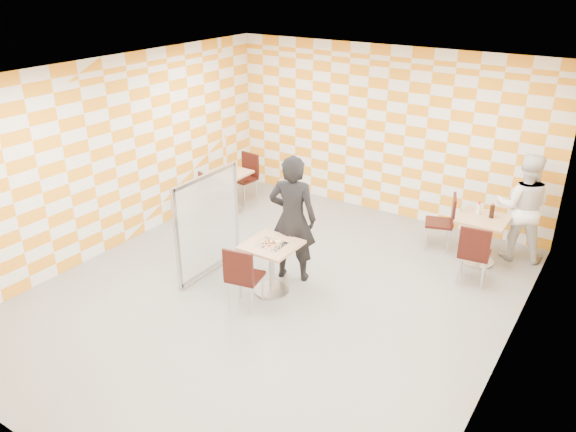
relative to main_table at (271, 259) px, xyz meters
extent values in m
plane|color=gray|center=(0.07, -0.05, -0.51)|extent=(7.00, 7.00, 0.00)
plane|color=white|center=(0.07, -0.05, 2.49)|extent=(7.00, 7.00, 0.00)
plane|color=white|center=(0.07, 3.45, 0.99)|extent=(6.00, 0.00, 6.00)
plane|color=white|center=(-2.93, -0.05, 0.99)|extent=(0.00, 7.00, 7.00)
plane|color=white|center=(3.07, -0.05, 0.99)|extent=(0.00, 7.00, 7.00)
cube|color=tan|center=(0.00, 0.00, 0.22)|extent=(0.70, 0.70, 0.04)
cylinder|color=#A5A5AA|center=(0.00, 0.00, -0.14)|extent=(0.08, 0.08, 0.70)
cylinder|color=#A5A5AA|center=(0.00, 0.00, -0.49)|extent=(0.50, 0.50, 0.03)
cube|color=tan|center=(2.19, 2.44, 0.22)|extent=(0.70, 0.70, 0.04)
cylinder|color=#A5A5AA|center=(2.19, 2.44, -0.14)|extent=(0.08, 0.08, 0.70)
cylinder|color=#A5A5AA|center=(2.19, 2.44, -0.49)|extent=(0.50, 0.50, 0.03)
cube|color=tan|center=(-2.29, 1.93, 0.22)|extent=(0.70, 0.70, 0.04)
cylinder|color=#A5A5AA|center=(-2.29, 1.93, -0.14)|extent=(0.08, 0.08, 0.70)
cylinder|color=#A5A5AA|center=(-2.29, 1.93, -0.49)|extent=(0.50, 0.50, 0.03)
cube|color=black|center=(-0.08, -0.49, -0.06)|extent=(0.50, 0.50, 0.04)
cube|color=black|center=(-0.04, -0.69, 0.19)|extent=(0.42, 0.12, 0.45)
cylinder|color=silver|center=(0.05, -0.29, -0.29)|extent=(0.03, 0.03, 0.43)
cylinder|color=silver|center=(-0.28, -0.36, -0.29)|extent=(0.03, 0.03, 0.43)
cylinder|color=silver|center=(0.12, -0.62, -0.29)|extent=(0.03, 0.03, 0.43)
cylinder|color=silver|center=(-0.22, -0.69, -0.29)|extent=(0.03, 0.03, 0.43)
cube|color=black|center=(2.27, 1.81, -0.06)|extent=(0.47, 0.47, 0.04)
cube|color=black|center=(2.30, 1.61, 0.19)|extent=(0.42, 0.09, 0.45)
cylinder|color=silver|center=(2.42, 2.00, -0.29)|extent=(0.03, 0.03, 0.43)
cylinder|color=silver|center=(2.08, 1.96, -0.29)|extent=(0.03, 0.03, 0.43)
cylinder|color=silver|center=(2.46, 1.66, -0.29)|extent=(0.03, 0.03, 0.43)
cylinder|color=silver|center=(2.12, 1.62, -0.29)|extent=(0.03, 0.03, 0.43)
cube|color=black|center=(1.49, 2.54, -0.06)|extent=(0.53, 0.53, 0.04)
cube|color=black|center=(1.68, 2.61, 0.19)|extent=(0.17, 0.41, 0.45)
cylinder|color=silver|center=(1.28, 2.65, -0.29)|extent=(0.03, 0.03, 0.43)
cylinder|color=silver|center=(1.39, 2.33, -0.29)|extent=(0.03, 0.03, 0.43)
cylinder|color=silver|center=(1.60, 2.76, -0.29)|extent=(0.03, 0.03, 0.43)
cylinder|color=silver|center=(1.71, 2.43, -0.29)|extent=(0.03, 0.03, 0.43)
cube|color=black|center=(-2.17, 1.41, -0.06)|extent=(0.56, 0.56, 0.04)
cube|color=black|center=(-2.25, 1.23, 0.19)|extent=(0.40, 0.21, 0.45)
cylinder|color=silver|center=(-1.95, 1.50, -0.29)|extent=(0.03, 0.03, 0.43)
cylinder|color=silver|center=(-2.26, 1.64, -0.29)|extent=(0.03, 0.03, 0.43)
cylinder|color=silver|center=(-2.09, 1.19, -0.29)|extent=(0.03, 0.03, 0.43)
cylinder|color=silver|center=(-2.40, 1.33, -0.29)|extent=(0.03, 0.03, 0.43)
cube|color=black|center=(-2.33, 2.43, -0.06)|extent=(0.46, 0.46, 0.04)
cube|color=black|center=(-2.30, 2.63, 0.19)|extent=(0.42, 0.08, 0.45)
cylinder|color=silver|center=(-2.51, 2.28, -0.29)|extent=(0.03, 0.03, 0.43)
cylinder|color=silver|center=(-2.17, 2.24, -0.29)|extent=(0.03, 0.03, 0.43)
cylinder|color=silver|center=(-2.48, 2.62, -0.29)|extent=(0.03, 0.03, 0.43)
cylinder|color=silver|center=(-2.14, 2.58, -0.29)|extent=(0.03, 0.03, 0.43)
cube|color=white|center=(-1.09, -0.04, 0.29)|extent=(0.02, 1.30, 1.40)
cube|color=#B2B2B7|center=(-1.09, -0.04, 1.01)|extent=(0.05, 1.30, 0.05)
cube|color=#B2B2B7|center=(-1.09, -0.04, -0.43)|extent=(0.05, 1.30, 0.05)
cube|color=#B2B2B7|center=(-1.09, -0.69, 0.29)|extent=(0.05, 0.05, 1.50)
cylinder|color=#B2B2B7|center=(-1.09, -0.69, -0.48)|extent=(0.08, 0.08, 0.05)
cube|color=#B2B2B7|center=(-1.09, 0.61, 0.29)|extent=(0.05, 0.05, 1.50)
cylinder|color=#B2B2B7|center=(-1.09, 0.61, -0.48)|extent=(0.08, 0.08, 0.05)
imported|color=black|center=(0.02, 0.50, 0.43)|extent=(0.79, 0.64, 1.88)
imported|color=white|center=(2.62, 2.94, 0.34)|extent=(0.95, 0.81, 1.70)
cube|color=silver|center=(0.00, -0.02, 0.24)|extent=(0.38, 0.34, 0.01)
cone|color=tan|center=(0.00, -0.02, 0.26)|extent=(0.40, 0.40, 0.02)
cone|color=#F2D88C|center=(0.00, 0.00, 0.27)|extent=(0.33, 0.33, 0.01)
cylinder|color=maroon|center=(-0.06, -0.12, 0.28)|extent=(0.04, 0.04, 0.01)
cylinder|color=maroon|center=(0.05, -0.11, 0.28)|extent=(0.04, 0.04, 0.01)
cylinder|color=maroon|center=(0.00, -0.04, 0.28)|extent=(0.04, 0.04, 0.01)
cylinder|color=maroon|center=(-0.05, 0.01, 0.28)|extent=(0.04, 0.04, 0.01)
cylinder|color=maroon|center=(0.06, -0.01, 0.28)|extent=(0.04, 0.04, 0.01)
torus|color=black|center=(0.05, -0.05, 0.28)|extent=(0.03, 0.03, 0.01)
torus|color=black|center=(-0.02, -0.08, 0.28)|extent=(0.03, 0.03, 0.01)
torus|color=black|center=(0.02, 0.02, 0.28)|extent=(0.03, 0.03, 0.01)
torus|color=black|center=(-0.07, -0.04, 0.28)|extent=(0.03, 0.03, 0.01)
cylinder|color=white|center=(2.07, 2.53, 0.32)|extent=(0.06, 0.06, 0.16)
cylinder|color=red|center=(2.07, 2.53, 0.42)|extent=(0.04, 0.04, 0.04)
cylinder|color=black|center=(2.27, 2.51, 0.34)|extent=(0.07, 0.07, 0.20)
cylinder|color=red|center=(2.27, 2.51, 0.46)|extent=(0.03, 0.03, 0.03)
camera|label=1|loc=(3.89, -5.57, 3.72)|focal=35.00mm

